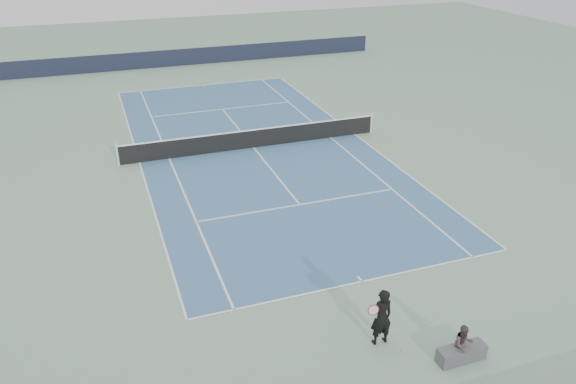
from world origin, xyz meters
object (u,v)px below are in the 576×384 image
object	(u,v)px
tennis_player	(381,317)
spectator_bench	(462,348)
tennis_net	(253,138)
tennis_ball	(403,351)

from	to	relation	value
tennis_player	spectator_bench	xyz separation A→B (m)	(1.66, -1.30, -0.47)
tennis_player	tennis_net	bearing A→B (deg)	86.85
tennis_ball	spectator_bench	size ratio (longest dim) A/B	0.05
tennis_ball	spectator_bench	world-z (taller)	spectator_bench
spectator_bench	tennis_ball	bearing A→B (deg)	148.73
tennis_ball	spectator_bench	bearing A→B (deg)	-31.27
tennis_net	tennis_player	bearing A→B (deg)	-93.15
tennis_player	spectator_bench	size ratio (longest dim) A/B	1.28
tennis_net	tennis_player	size ratio (longest dim) A/B	7.62
tennis_net	tennis_player	world-z (taller)	tennis_player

